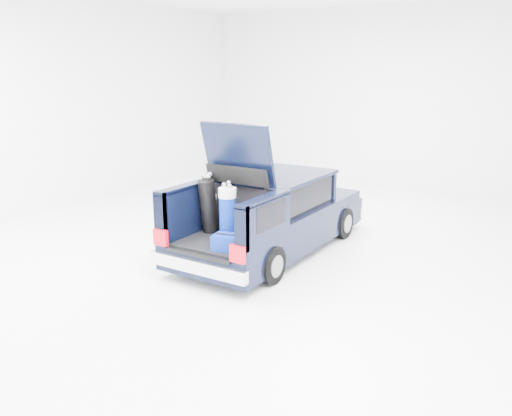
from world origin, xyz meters
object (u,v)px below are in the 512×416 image
Objects in this scene: car at (273,215)px; blue_golf_bag at (228,213)px; red_suitcase at (254,222)px; blue_duffel at (229,242)px; black_golf_bag at (209,206)px.

car is 4.79× the size of blue_golf_bag.
blue_duffel is at bearing -96.50° from red_suitcase.
blue_golf_bag is (-0.33, -0.27, 0.16)m from red_suitcase.
blue_golf_bag is at bearing 114.46° from blue_duffel.
car reaches higher than blue_golf_bag.
black_golf_bag reaches higher than blue_golf_bag.
black_golf_bag is 1.05× the size of blue_golf_bag.
car is at bearing 80.59° from black_golf_bag.
black_golf_bag reaches higher than red_suitcase.
car is at bearing 98.88° from red_suitcase.
black_golf_bag is 0.52m from blue_golf_bag.
car is at bearing 74.32° from blue_golf_bag.
blue_duffel is at bearing -68.19° from blue_golf_bag.
red_suitcase is 0.58× the size of black_golf_bag.
car is 1.25m from red_suitcase.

